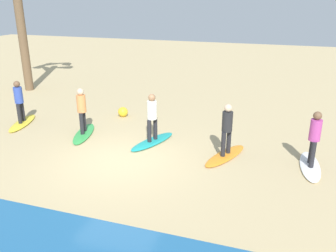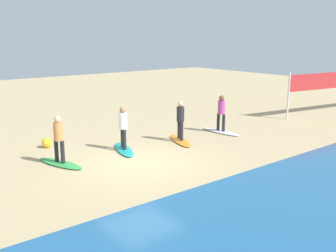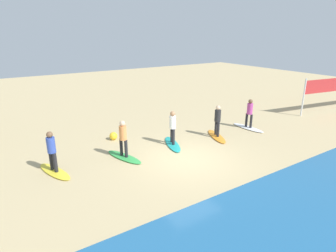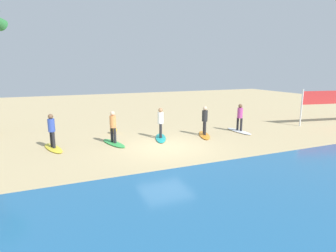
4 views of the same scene
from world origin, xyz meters
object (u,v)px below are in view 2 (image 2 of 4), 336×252
at_px(surfboard_teal, 124,149).
at_px(surfer_teal, 123,125).
at_px(surfer_green, 58,136).
at_px(surfboard_white, 221,131).
at_px(surfboard_orange, 180,141).
at_px(surfer_orange, 180,118).
at_px(beach_ball, 47,143).
at_px(surfer_white, 221,110).
at_px(surfboard_green, 60,163).

xyz_separation_m(surfboard_teal, surfer_teal, (0.00, 0.00, 0.99)).
bearing_deg(surfer_green, surfboard_white, 178.40).
bearing_deg(surfer_teal, surfboard_orange, 172.01).
relative_size(surfboard_orange, surfboard_teal, 1.00).
distance_m(surfer_orange, surfer_teal, 2.60).
bearing_deg(beach_ball, surfer_white, 160.61).
relative_size(surfboard_green, beach_ball, 5.09).
relative_size(surfboard_white, surfer_orange, 1.28).
xyz_separation_m(surfboard_teal, surfer_green, (2.64, 0.08, 0.99)).
bearing_deg(surfer_green, surfer_orange, 176.93).
height_order(surfer_teal, surfboard_green, surfer_teal).
height_order(surfboard_white, beach_ball, beach_ball).
distance_m(surfer_white, surfer_green, 7.72).
relative_size(surfer_white, surfer_orange, 1.00).
xyz_separation_m(surfboard_teal, beach_ball, (2.17, -2.25, 0.16)).
distance_m(surfer_orange, surfboard_green, 5.32).
relative_size(surfer_teal, surfer_green, 1.00).
distance_m(surfer_white, surfboard_green, 7.78).
bearing_deg(beach_ball, surfboard_teal, 133.97).
height_order(surfer_orange, surfboard_green, surfer_orange).
bearing_deg(surfer_orange, surfboard_orange, 180.00).
xyz_separation_m(surfer_teal, beach_ball, (2.17, -2.25, -0.83)).
distance_m(surfboard_orange, surfboard_teal, 2.60).
height_order(surfboard_teal, surfer_teal, surfer_teal).
xyz_separation_m(surfer_orange, surfer_teal, (2.58, -0.36, 0.00)).
bearing_deg(surfer_orange, surfboard_white, -178.53).
bearing_deg(surfboard_white, beach_ball, -112.68).
bearing_deg(surfboard_white, surfboard_orange, -91.82).
bearing_deg(surfer_teal, surfboard_green, 1.77).
relative_size(surfboard_orange, beach_ball, 5.09).
height_order(surfer_white, surfer_green, same).
distance_m(surfer_white, surfboard_orange, 2.69).
xyz_separation_m(surfboard_white, surfboard_teal, (5.07, -0.30, 0.00)).
bearing_deg(surfer_teal, beach_ball, -46.03).
relative_size(surfer_teal, surfboard_green, 0.78).
xyz_separation_m(surfboard_white, surfer_teal, (5.07, -0.30, 0.99)).
relative_size(surfboard_green, surfer_green, 1.28).
bearing_deg(surfboard_teal, surfboard_green, -69.10).
relative_size(surfer_white, surfboard_green, 0.78).
height_order(surfboard_teal, surfer_green, surfer_green).
relative_size(surfboard_white, beach_ball, 5.09).
distance_m(surfboard_orange, surfer_teal, 2.79).
relative_size(surfboard_orange, surfboard_green, 1.00).
height_order(surfer_white, surfboard_green, surfer_white).
xyz_separation_m(surfer_orange, beach_ball, (4.75, -2.61, -0.83)).
relative_size(surfboard_orange, surfer_orange, 1.28).
distance_m(surfboard_orange, surfer_orange, 0.99).
height_order(surfer_white, beach_ball, surfer_white).
bearing_deg(surfboard_green, surfer_white, 71.98).
relative_size(surfboard_teal, surfboard_green, 1.00).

